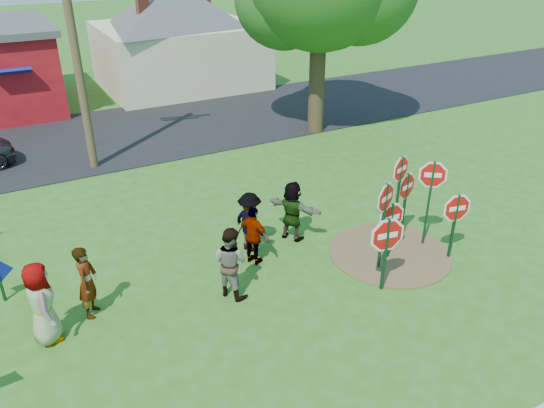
{
  "coord_description": "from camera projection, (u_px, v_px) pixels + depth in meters",
  "views": [
    {
      "loc": [
        -3.88,
        -9.97,
        7.64
      ],
      "look_at": [
        1.93,
        0.81,
        1.28
      ],
      "focal_mm": 35.0,
      "sensor_mm": 36.0,
      "label": 1
    }
  ],
  "objects": [
    {
      "name": "stop_sign_f",
      "position": [
        456.0,
        212.0,
        13.27
      ],
      "size": [
        1.0,
        0.25,
        1.97
      ],
      "rotation": [
        0.0,
        0.0,
        -0.23
      ],
      "color": "#103D20",
      "rests_on": "ground"
    },
    {
      "name": "stop_sign_c",
      "position": [
        431.0,
        184.0,
        13.65
      ],
      "size": [
        0.81,
        0.61,
        2.57
      ],
      "rotation": [
        0.0,
        0.0,
        -0.64
      ],
      "color": "#103D20",
      "rests_on": "ground"
    },
    {
      "name": "person_a",
      "position": [
        42.0,
        303.0,
        10.7
      ],
      "size": [
        0.65,
        0.94,
        1.85
      ],
      "primitive_type": "imported",
      "rotation": [
        0.0,
        0.0,
        1.63
      ],
      "color": "#435190",
      "rests_on": "ground"
    },
    {
      "name": "person_e",
      "position": [
        254.0,
        236.0,
        13.31
      ],
      "size": [
        0.77,
        1.01,
        1.6
      ],
      "primitive_type": "imported",
      "rotation": [
        0.0,
        0.0,
        2.04
      ],
      "color": "#523361",
      "rests_on": "ground"
    },
    {
      "name": "road",
      "position": [
        109.0,
        136.0,
        21.92
      ],
      "size": [
        120.0,
        7.5,
        0.04
      ],
      "primitive_type": "cube",
      "color": "black",
      "rests_on": "ground"
    },
    {
      "name": "stop_sign_a",
      "position": [
        387.0,
        240.0,
        12.05
      ],
      "size": [
        1.13,
        0.21,
        2.06
      ],
      "rotation": [
        0.0,
        0.0,
        -0.17
      ],
      "color": "#103D20",
      "rests_on": "ground"
    },
    {
      "name": "utility_pole",
      "position": [
        71.0,
        27.0,
        16.91
      ],
      "size": [
        2.22,
        0.65,
        9.23
      ],
      "rotation": [
        0.0,
        0.0,
        -0.24
      ],
      "color": "#4C3823",
      "rests_on": "ground"
    },
    {
      "name": "stop_sign_b",
      "position": [
        400.0,
        179.0,
        13.33
      ],
      "size": [
        0.89,
        0.31,
        2.8
      ],
      "rotation": [
        0.0,
        0.0,
        0.32
      ],
      "color": "#103D20",
      "rests_on": "ground"
    },
    {
      "name": "person_c",
      "position": [
        231.0,
        262.0,
        12.11
      ],
      "size": [
        0.99,
        1.07,
        1.77
      ],
      "primitive_type": "imported",
      "rotation": [
        0.0,
        0.0,
        2.04
      ],
      "color": "brown",
      "rests_on": "ground"
    },
    {
      "name": "person_f",
      "position": [
        292.0,
        211.0,
        14.37
      ],
      "size": [
        1.24,
        1.61,
        1.7
      ],
      "primitive_type": "imported",
      "rotation": [
        0.0,
        0.0,
        2.11
      ],
      "color": "#1F472F",
      "rests_on": "ground"
    },
    {
      "name": "cream_house",
      "position": [
        177.0,
        30.0,
        27.97
      ],
      "size": [
        9.4,
        9.4,
        6.5
      ],
      "color": "beige",
      "rests_on": "ground"
    },
    {
      "name": "person_b",
      "position": [
        87.0,
        282.0,
        11.46
      ],
      "size": [
        0.65,
        0.75,
        1.73
      ],
      "primitive_type": "imported",
      "rotation": [
        0.0,
        0.0,
        1.1
      ],
      "color": "#2B7A67",
      "rests_on": "ground"
    },
    {
      "name": "stop_sign_g",
      "position": [
        385.0,
        207.0,
        12.66
      ],
      "size": [
        0.95,
        0.39,
        2.5
      ],
      "rotation": [
        0.0,
        0.0,
        0.38
      ],
      "color": "#103D20",
      "rests_on": "ground"
    },
    {
      "name": "stop_sign_d",
      "position": [
        406.0,
        191.0,
        13.99
      ],
      "size": [
        0.97,
        0.3,
        2.13
      ],
      "rotation": [
        0.0,
        0.0,
        0.29
      ],
      "color": "#103D20",
      "rests_on": "ground"
    },
    {
      "name": "stop_sign_e",
      "position": [
        391.0,
        221.0,
        13.38
      ],
      "size": [
        1.07,
        0.07,
        1.72
      ],
      "rotation": [
        0.0,
        0.0,
        0.02
      ],
      "color": "#103D20",
      "rests_on": "ground"
    },
    {
      "name": "person_d",
      "position": [
        250.0,
        222.0,
        13.85
      ],
      "size": [
        0.88,
        1.2,
        1.67
      ],
      "primitive_type": "imported",
      "rotation": [
        0.0,
        0.0,
        1.83
      ],
      "color": "#343539",
      "rests_on": "ground"
    },
    {
      "name": "dirt_patch",
      "position": [
        390.0,
        253.0,
        14.05
      ],
      "size": [
        3.2,
        3.2,
        0.03
      ],
      "primitive_type": "cylinder",
      "color": "brown",
      "rests_on": "ground"
    },
    {
      "name": "ground",
      "position": [
        218.0,
        281.0,
        12.95
      ],
      "size": [
        120.0,
        120.0,
        0.0
      ],
      "primitive_type": "plane",
      "color": "#2D611B",
      "rests_on": "ground"
    }
  ]
}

